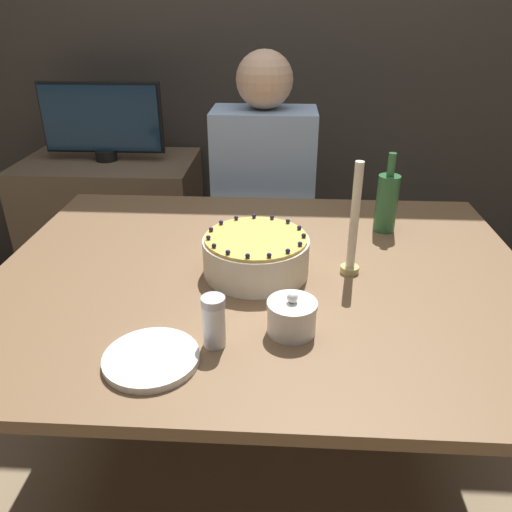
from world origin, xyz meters
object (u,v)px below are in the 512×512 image
candle (353,229)px  tv_monitor (102,120)px  sugar_bowl (292,317)px  person_man_blue_shirt (263,230)px  bottle (387,202)px  sugar_shaker (214,321)px  cake (256,255)px

candle → tv_monitor: (-1.02, 1.09, 0.03)m
sugar_bowl → person_man_blue_shirt: bearing=95.8°
bottle → candle: bearing=-115.7°
sugar_shaker → cake: bearing=77.9°
sugar_bowl → tv_monitor: tv_monitor is taller
candle → cake: bearing=-176.7°
bottle → sugar_bowl: bearing=-117.6°
bottle → person_man_blue_shirt: person_man_blue_shirt is taller
candle → person_man_blue_shirt: person_man_blue_shirt is taller
cake → person_man_blue_shirt: size_ratio=0.22×
cake → sugar_shaker: cake is taller
sugar_shaker → bottle: size_ratio=0.46×
candle → sugar_bowl: bearing=-119.5°
cake → sugar_bowl: (0.09, -0.26, -0.01)m
person_man_blue_shirt → candle: bearing=109.2°
cake → tv_monitor: size_ratio=0.49×
cake → bottle: bearing=37.7°
sugar_bowl → candle: bearing=60.5°
sugar_shaker → candle: bearing=46.3°
bottle → cake: bearing=-142.3°
sugar_bowl → sugar_shaker: (-0.16, -0.05, 0.02)m
candle → bottle: bearing=64.3°
person_man_blue_shirt → sugar_bowl: bearing=95.8°
sugar_bowl → bottle: (0.29, 0.56, 0.06)m
sugar_bowl → person_man_blue_shirt: 1.06m
person_man_blue_shirt → tv_monitor: (-0.76, 0.34, 0.38)m
cake → person_man_blue_shirt: person_man_blue_shirt is taller
cake → person_man_blue_shirt: 0.81m
sugar_shaker → candle: 0.46m
sugar_bowl → tv_monitor: (-0.86, 1.37, 0.12)m
candle → tv_monitor: bearing=133.0°
person_man_blue_shirt → tv_monitor: size_ratio=2.26×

